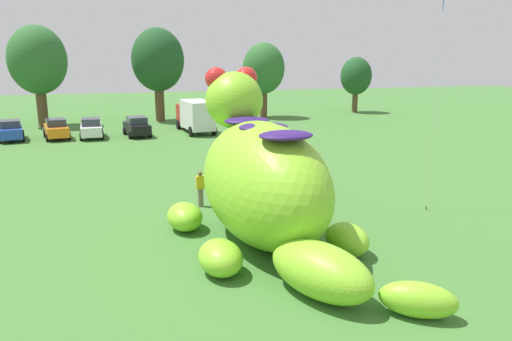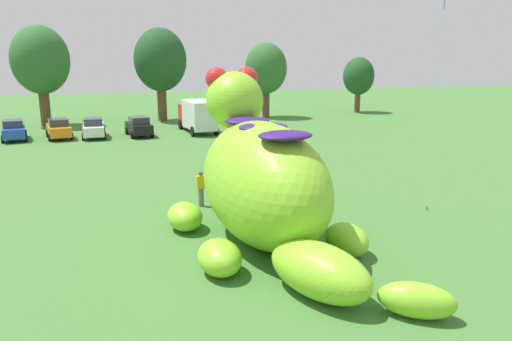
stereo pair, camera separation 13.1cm
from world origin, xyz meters
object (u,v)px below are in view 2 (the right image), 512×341
Objects in this scene: giant_inflatable_creature at (264,181)px; car_white at (94,128)px; spectator_mid_field at (284,148)px; car_orange at (59,129)px; car_black at (139,126)px; car_blue at (14,130)px; box_truck at (197,115)px; spectator_near_inflatable at (201,189)px.

giant_inflatable_creature is 2.97× the size of car_white.
giant_inflatable_creature is at bearing -111.47° from spectator_mid_field.
car_orange is 20.76m from spectator_mid_field.
car_blue is at bearing 176.90° from car_black.
car_blue is 15.54m from box_truck.
car_orange reaches higher than spectator_mid_field.
giant_inflatable_creature is at bearing -63.34° from car_blue.
car_white is 3.82m from car_black.
spectator_mid_field is at bearing -40.64° from car_orange.
giant_inflatable_creature is 1.88× the size of box_truck.
box_truck is (5.31, 0.79, 0.74)m from car_black.
car_white is (2.85, -0.38, 0.00)m from car_orange.
giant_inflatable_creature is 30.87m from car_blue.
car_white is (6.40, -0.51, 0.00)m from car_blue.
car_blue is 1.00× the size of car_black.
spectator_near_inflatable is (8.68, -22.39, -0.01)m from car_orange.
car_orange is at bearing 176.38° from car_black.
spectator_near_inflatable is at bearing -84.77° from car_black.
giant_inflatable_creature reaches higher than spectator_mid_field.
box_truck is (11.97, 0.37, 0.74)m from car_orange.
car_black reaches higher than spectator_near_inflatable.
box_truck is at bearing 8.51° from car_black.
box_truck is at bearing 4.70° from car_white.
spectator_near_inflatable is 1.00× the size of spectator_mid_field.
box_truck reaches higher than car_white.
car_blue and car_black have the same top height.
box_truck reaches higher than spectator_mid_field.
car_black is at bearing 97.63° from giant_inflatable_creature.
car_black is (3.82, -0.04, 0.00)m from car_white.
car_blue is at bearing 116.66° from giant_inflatable_creature.
giant_inflatable_creature is 2.85× the size of car_orange.
car_black is 5.42m from box_truck.
car_black is at bearing 95.23° from spectator_near_inflatable.
car_orange and car_black have the same top height.
box_truck reaches higher than car_black.
spectator_near_inflatable is (-1.61, 5.03, -1.52)m from giant_inflatable_creature.
box_truck is at bearing 105.22° from spectator_mid_field.
car_orange is at bearing 110.56° from giant_inflatable_creature.
spectator_near_inflatable is at bearing -128.59° from spectator_mid_field.
car_orange is (3.55, -0.13, 0.00)m from car_blue.
car_blue is 2.53× the size of spectator_mid_field.
car_blue is at bearing 177.88° from car_orange.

